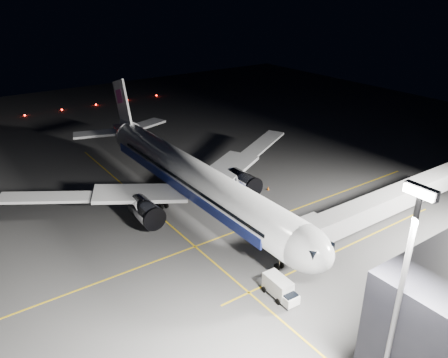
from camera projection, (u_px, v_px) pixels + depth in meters
ground at (194, 207)px, 70.63m from camera, size 200.00×200.00×0.00m
guide_line_main at (230, 233)px, 63.17m from camera, size 0.25×80.00×0.01m
guide_line_cross at (161, 217)px, 67.48m from camera, size 70.00×0.25×0.01m
guide_line_side at (341, 249)px, 59.46m from camera, size 0.25×40.00×0.01m
airliner at (190, 176)px, 69.32m from camera, size 61.48×54.22×16.64m
jet_bridge at (383, 204)px, 61.82m from camera, size 3.60×34.40×6.30m
floodlight_mast_south at (401, 287)px, 32.56m from camera, size 2.40×0.67×20.70m
taxiway_lights at (62, 110)px, 124.27m from camera, size 0.44×60.44×0.44m
service_truck at (280, 288)px, 49.80m from camera, size 4.80×2.26×2.41m
baggage_tug at (239, 181)px, 77.74m from camera, size 3.19×2.93×1.88m
safety_cone_a at (233, 200)px, 72.08m from camera, size 0.41×0.41×0.62m
safety_cone_b at (235, 203)px, 71.30m from camera, size 0.44×0.44×0.67m
safety_cone_c at (268, 188)px, 76.40m from camera, size 0.41×0.41×0.62m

